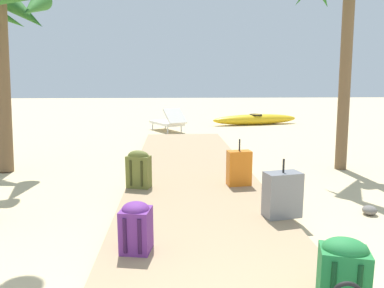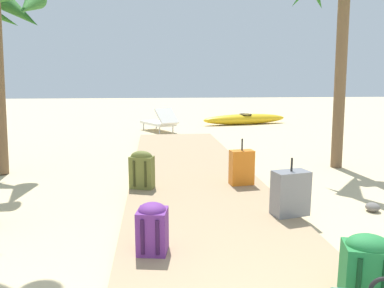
{
  "view_description": "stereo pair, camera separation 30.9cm",
  "coord_description": "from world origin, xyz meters",
  "views": [
    {
      "loc": [
        -0.35,
        -0.79,
        1.63
      ],
      "look_at": [
        0.01,
        5.38,
        0.55
      ],
      "focal_mm": 34.06,
      "sensor_mm": 36.0,
      "label": 1
    },
    {
      "loc": [
        -0.65,
        -0.76,
        1.63
      ],
      "look_at": [
        0.01,
        5.38,
        0.55
      ],
      "focal_mm": 34.06,
      "sensor_mm": 36.0,
      "label": 2
    }
  ],
  "objects": [
    {
      "name": "rock_right_mid",
      "position": [
        2.08,
        3.35,
        0.06
      ],
      "size": [
        0.24,
        0.24,
        0.11
      ],
      "primitive_type": "ellipsoid",
      "rotation": [
        0.0,
        0.0,
        0.97
      ],
      "color": "slate",
      "rests_on": "ground"
    },
    {
      "name": "lounge_chair",
      "position": [
        -0.43,
        10.92,
        0.33
      ],
      "size": [
        1.25,
        1.66,
        0.77
      ],
      "color": "white",
      "rests_on": "ground"
    },
    {
      "name": "suitcase_orange",
      "position": [
        0.66,
        4.45,
        0.34
      ],
      "size": [
        0.37,
        0.23,
        0.7
      ],
      "color": "orange",
      "rests_on": "boardwalk"
    },
    {
      "name": "kayak",
      "position": [
        2.8,
        12.61,
        0.2
      ],
      "size": [
        3.4,
        1.29,
        0.39
      ],
      "color": "gold",
      "rests_on": "ground"
    },
    {
      "name": "ground_plane",
      "position": [
        0.0,
        3.91,
        0.0
      ],
      "size": [
        60.0,
        60.0,
        0.0
      ],
      "primitive_type": "plane",
      "color": "#D1BA8C"
    },
    {
      "name": "backpack_purple",
      "position": [
        -0.68,
        2.37,
        0.33
      ],
      "size": [
        0.3,
        0.31,
        0.47
      ],
      "color": "#6B2D84",
      "rests_on": "boardwalk"
    },
    {
      "name": "boardwalk",
      "position": [
        0.0,
        4.89,
        0.04
      ],
      "size": [
        2.04,
        9.78,
        0.08
      ],
      "primitive_type": "cube",
      "color": "tan",
      "rests_on": "ground"
    },
    {
      "name": "backpack_green",
      "position": [
        0.84,
        1.49,
        0.33
      ],
      "size": [
        0.38,
        0.33,
        0.48
      ],
      "color": "#237538",
      "rests_on": "boardwalk"
    },
    {
      "name": "backpack_olive",
      "position": [
        -0.83,
        4.41,
        0.37
      ],
      "size": [
        0.38,
        0.28,
        0.55
      ],
      "color": "olive",
      "rests_on": "boardwalk"
    },
    {
      "name": "suitcase_grey",
      "position": [
        0.92,
        3.15,
        0.34
      ],
      "size": [
        0.45,
        0.31,
        0.68
      ],
      "color": "slate",
      "rests_on": "boardwalk"
    }
  ]
}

